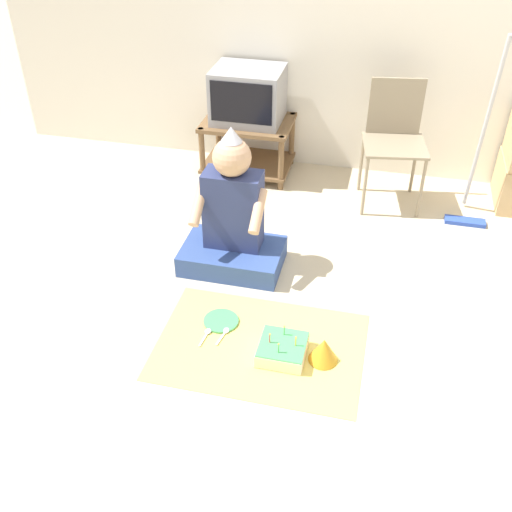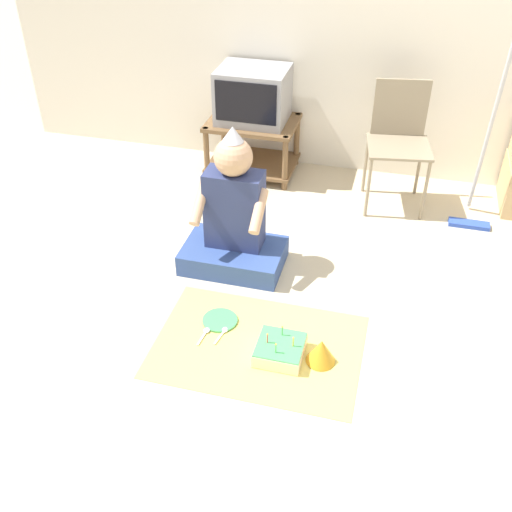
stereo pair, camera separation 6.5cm
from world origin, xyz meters
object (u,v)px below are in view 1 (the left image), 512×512
person_seated (233,222)px  dust_mop (476,170)px  birthday_cake (282,349)px  party_hat_blue (324,350)px  paper_plate (221,321)px  tv (248,95)px  folding_chair (394,133)px

person_seated → dust_mop: bearing=31.6°
birthday_cake → party_hat_blue: (0.22, 0.02, 0.03)m
birthday_cake → paper_plate: birthday_cake is taller
dust_mop → party_hat_blue: 1.84m
tv → party_hat_blue: 2.25m
person_seated → party_hat_blue: bearing=-46.6°
person_seated → paper_plate: person_seated is taller
party_hat_blue → tv: bearing=114.4°
tv → paper_plate: 1.95m
dust_mop → paper_plate: bearing=-133.5°
folding_chair → person_seated: bearing=-129.9°
dust_mop → person_seated: 1.73m
birthday_cake → party_hat_blue: birthday_cake is taller
dust_mop → person_seated: bearing=-148.4°
birthday_cake → paper_plate: bearing=155.5°
dust_mop → party_hat_blue: bearing=-115.8°
folding_chair → birthday_cake: bearing=-103.3°
person_seated → party_hat_blue: person_seated is taller
tv → folding_chair: 1.14m
folding_chair → paper_plate: bearing=-116.6°
folding_chair → paper_plate: folding_chair is taller
person_seated → birthday_cake: size_ratio=3.74×
person_seated → folding_chair: bearing=50.1°
tv → birthday_cake: (0.68, -2.00, -0.59)m
paper_plate → birthday_cake: bearing=-24.5°
tv → birthday_cake: 2.19m
dust_mop → party_hat_blue: (-0.79, -1.64, -0.31)m
tv → paper_plate: tv is taller
birthday_cake → folding_chair: bearing=76.7°
tv → person_seated: size_ratio=0.56×
person_seated → party_hat_blue: 1.03m
folding_chair → party_hat_blue: folding_chair is taller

